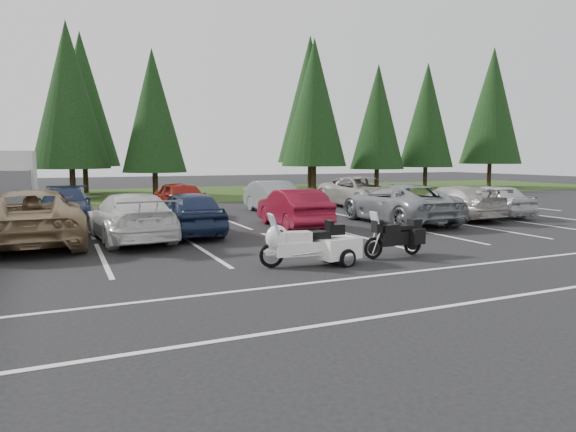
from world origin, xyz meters
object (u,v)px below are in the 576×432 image
Objects in this scene: car_near_2 at (33,217)px; car_near_4 at (189,212)px; car_near_8 at (489,200)px; car_far_1 at (65,204)px; car_far_4 at (363,192)px; touring_motorcycle at (303,239)px; car_far_3 at (275,197)px; cargo_trailer at (338,251)px; box_truck at (4,184)px; car_near_6 at (398,203)px; adventure_motorcycle at (394,233)px; car_near_5 at (293,208)px; car_near_3 at (131,217)px; car_far_2 at (182,199)px; car_near_7 at (452,202)px.

car_near_2 is 4.74m from car_near_4.
car_near_8 is 18.27m from car_far_1.
car_far_4 is at bearing -159.96° from car_near_2.
touring_motorcycle is (-12.26, -6.15, -0.07)m from car_near_8.
car_far_3 is 3.09× the size of cargo_trailer.
car_near_2 is 2.52× the size of touring_motorcycle.
car_far_3 is 12.01m from cargo_trailer.
box_truck is at bearing -19.60° from car_near_8.
car_near_6 reaches higher than adventure_motorcycle.
car_near_5 is 6.80m from cargo_trailer.
car_near_3 is 1.14× the size of car_far_2.
car_far_2 is (5.76, 5.63, -0.06)m from car_near_2.
car_far_2 reaches higher than car_far_1.
cargo_trailer is at bearing -88.13° from car_far_2.
cargo_trailer is (-8.27, -11.90, -0.47)m from car_far_4.
car_near_3 is 6.53m from touring_motorcycle.
adventure_motorcycle is at bearing 8.80° from touring_motorcycle.
car_near_5 is 9.59m from car_near_8.
car_near_3 is 1.06× the size of car_near_7.
car_near_3 is 10.36m from car_near_6.
box_truck reaches higher than car_near_6.
car_near_2 reaches higher than car_far_3.
touring_motorcycle is at bearing 71.45° from car_near_5.
car_near_4 is 0.91× the size of car_near_7.
box_truck reaches higher than car_near_8.
cargo_trailer is (-11.39, -6.34, -0.39)m from car_near_8.
car_far_3 is (4.34, -0.33, -0.03)m from car_far_2.
box_truck reaches higher than car_far_4.
car_far_4 reaches higher than car_near_8.
car_far_3 is (7.34, 5.74, -0.01)m from car_near_3.
car_near_8 reaches higher than adventure_motorcycle.
car_near_6 is 1.24× the size of car_far_2.
car_near_8 is 11.36m from adventure_motorcycle.
car_far_2 is at bearing -179.70° from car_far_4.
car_near_8 is 0.88× the size of car_far_1.
car_near_3 is 3.56× the size of cargo_trailer.
car_near_8 is 13.72m from touring_motorcycle.
car_near_7 is at bearing 36.45° from adventure_motorcycle.
car_far_3 is at bearing 65.39° from cargo_trailer.
touring_motorcycle is at bearing 29.64° from car_near_8.
car_far_4 is (15.19, 5.63, -0.02)m from car_near_2.
car_near_3 is (2.76, -0.45, -0.08)m from car_near_2.
car_far_1 is 14.26m from car_far_4.
car_near_7 reaches higher than adventure_motorcycle.
touring_motorcycle is (-4.04, -11.38, -0.09)m from car_far_3.
car_near_3 is at bearing -120.00° from car_far_2.
car_near_7 is 0.84× the size of car_far_4.
car_near_6 is 3.01m from car_near_7.
car_near_6 is at bearing -30.42° from box_truck.
car_near_3 is at bearing 16.00° from car_near_4.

